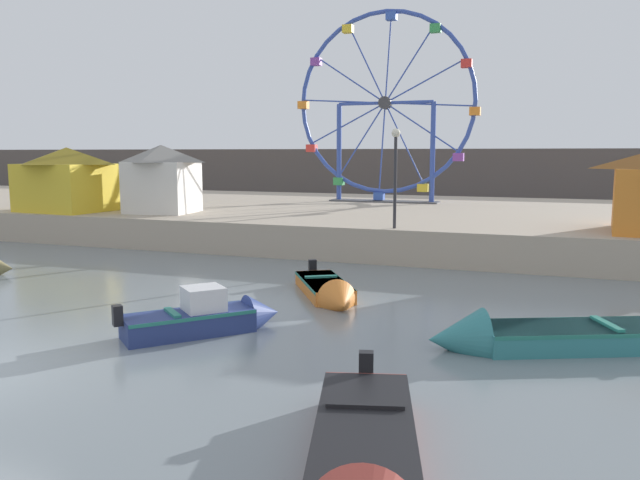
# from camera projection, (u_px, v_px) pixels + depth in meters

# --- Properties ---
(quay_promenade) EXTENTS (110.00, 19.18, 1.32)m
(quay_promenade) POSITION_uv_depth(u_px,v_px,m) (351.00, 218.00, 33.54)
(quay_promenade) COLOR tan
(quay_promenade) RESTS_ON ground_plane
(distant_town_skyline) EXTENTS (140.00, 3.00, 4.40)m
(distant_town_skyline) POSITION_uv_depth(u_px,v_px,m) (421.00, 177.00, 50.15)
(distant_town_skyline) COLOR #564C47
(distant_town_skyline) RESTS_ON ground_plane
(motorboat_orange_hull) EXTENTS (3.11, 4.03, 1.08)m
(motorboat_orange_hull) POSITION_uv_depth(u_px,v_px,m) (329.00, 292.00, 17.84)
(motorboat_orange_hull) COLOR orange
(motorboat_orange_hull) RESTS_ON ground_plane
(motorboat_teal_painted) EXTENTS (5.49, 3.43, 1.30)m
(motorboat_teal_painted) POSITION_uv_depth(u_px,v_px,m) (536.00, 337.00, 13.32)
(motorboat_teal_painted) COLOR teal
(motorboat_teal_painted) RESTS_ON ground_plane
(motorboat_navy_blue) EXTENTS (3.18, 3.43, 1.30)m
(motorboat_navy_blue) POSITION_uv_depth(u_px,v_px,m) (210.00, 317.00, 14.56)
(motorboat_navy_blue) COLOR navy
(motorboat_navy_blue) RESTS_ON ground_plane
(motorboat_faded_red) EXTENTS (2.53, 4.98, 1.24)m
(motorboat_faded_red) POSITION_uv_depth(u_px,v_px,m) (364.00, 468.00, 7.73)
(motorboat_faded_red) COLOR #B24238
(motorboat_faded_red) RESTS_ON ground_plane
(ferris_wheel_blue_frame) EXTENTS (10.42, 1.20, 10.60)m
(ferris_wheel_blue_frame) POSITION_uv_depth(u_px,v_px,m) (385.00, 107.00, 35.44)
(ferris_wheel_blue_frame) COLOR #334CA8
(ferris_wheel_blue_frame) RESTS_ON quay_promenade
(carnival_booth_white_ticket) EXTENTS (3.43, 3.11, 3.14)m
(carnival_booth_white_ticket) POSITION_uv_depth(u_px,v_px,m) (162.00, 178.00, 29.53)
(carnival_booth_white_ticket) COLOR silver
(carnival_booth_white_ticket) RESTS_ON quay_promenade
(carnival_booth_yellow_awning) EXTENTS (4.60, 4.10, 3.03)m
(carnival_booth_yellow_awning) POSITION_uv_depth(u_px,v_px,m) (68.00, 178.00, 30.39)
(carnival_booth_yellow_awning) COLOR yellow
(carnival_booth_yellow_awning) RESTS_ON quay_promenade
(promenade_lamp_near) EXTENTS (0.32, 0.32, 3.65)m
(promenade_lamp_near) POSITION_uv_depth(u_px,v_px,m) (395.00, 163.00, 23.18)
(promenade_lamp_near) COLOR #2D2D33
(promenade_lamp_near) RESTS_ON quay_promenade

